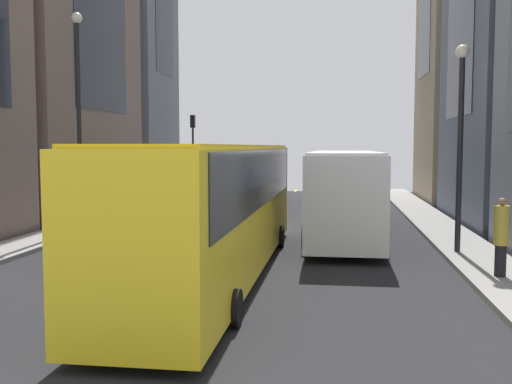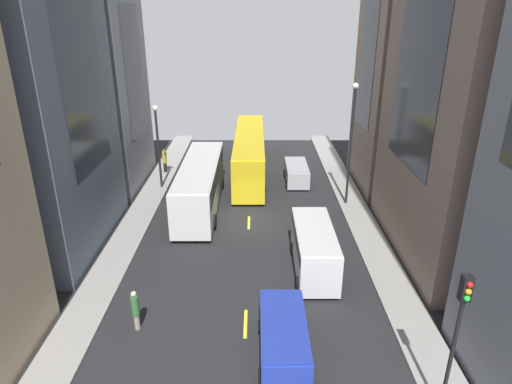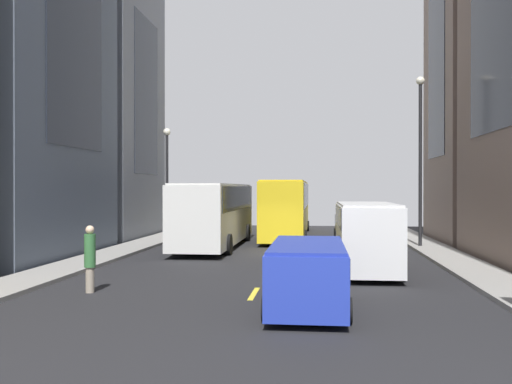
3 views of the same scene
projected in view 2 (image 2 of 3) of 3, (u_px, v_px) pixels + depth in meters
name	position (u px, v px, depth m)	size (l,w,h in m)	color
ground_plane	(250.00, 223.00, 30.15)	(41.34, 41.34, 0.00)	black
sidewalk_west	(137.00, 222.00, 30.14)	(1.99, 44.00, 0.15)	gray
sidewalk_east	(362.00, 222.00, 30.11)	(1.99, 44.00, 0.15)	gray
lane_stripe_1	(246.00, 324.00, 20.44)	(0.16, 2.00, 0.01)	yellow
lane_stripe_2	(250.00, 223.00, 30.15)	(0.16, 2.00, 0.01)	yellow
lane_stripe_3	(251.00, 171.00, 39.86)	(0.16, 2.00, 0.01)	yellow
lane_stripe_4	(252.00, 139.00, 49.56)	(0.16, 2.00, 0.01)	yellow
building_west_1	(6.00, 60.00, 23.42)	(7.95, 10.42, 21.95)	#4C5666
building_west_2	(92.00, 73.00, 33.84)	(6.58, 8.68, 17.92)	slate
building_east_1	(493.00, 41.00, 22.26)	(7.19, 11.93, 24.01)	#7A665B
building_east_2	(420.00, 44.00, 32.77)	(7.48, 8.21, 22.14)	#7A665B
city_bus_white	(201.00, 181.00, 31.87)	(2.80, 11.55, 3.35)	silver
streetcar_yellow	(250.00, 150.00, 38.57)	(2.70, 14.89, 3.59)	yellow
delivery_van_white	(315.00, 246.00, 24.09)	(2.25, 5.88, 2.58)	white
car_silver_0	(297.00, 172.00, 36.85)	(1.95, 4.31, 1.61)	#B7BABF
car_blue_1	(284.00, 336.00, 18.18)	(2.07, 4.74, 1.71)	#2338AD
pedestrian_crossing_mid	(165.00, 160.00, 38.82)	(0.39, 0.39, 2.07)	black
pedestrian_waiting_curb	(136.00, 309.00, 19.73)	(0.34, 0.34, 2.01)	gray
traffic_light_near_corner	(460.00, 322.00, 14.31)	(0.32, 0.44, 5.66)	black
streetlamp_near	(158.00, 138.00, 34.36)	(0.44, 0.44, 6.62)	black
streetlamp_far	(352.00, 134.00, 30.89)	(0.44, 0.44, 8.78)	black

